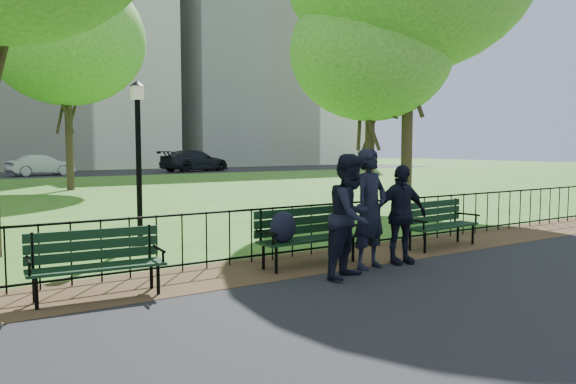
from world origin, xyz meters
TOP-DOWN VIEW (x-y plane):
  - ground at (0.00, 0.00)m, footprint 120.00×120.00m
  - dirt_strip at (0.00, 1.50)m, footprint 60.00×1.60m
  - far_street at (0.00, 35.00)m, footprint 70.00×9.00m
  - iron_fence at (0.00, 2.00)m, footprint 24.06×0.06m
  - apartment_east at (26.00, 48.00)m, footprint 20.00×15.00m
  - park_bench_main at (-0.63, 1.29)m, footprint 1.77×0.60m
  - park_bench_left_a at (-3.67, 1.26)m, footprint 1.68×0.65m
  - park_bench_right_a at (2.64, 1.31)m, footprint 1.71×0.65m
  - lamppost at (-1.95, 4.67)m, footprint 0.28×0.28m
  - tree_near_e at (5.99, 7.01)m, footprint 4.88×4.88m
  - tree_far_c at (0.07, 19.79)m, footprint 6.72×6.72m
  - person_left at (0.33, 0.63)m, footprint 0.76×0.58m
  - person_mid at (-0.32, 0.31)m, footprint 0.98×0.76m
  - person_right at (0.98, 0.64)m, footprint 1.00×0.59m
  - sedan_silver at (1.19, 33.25)m, footprint 4.26×2.25m
  - sedan_dark at (12.05, 33.46)m, footprint 5.83×3.30m

SIDE VIEW (x-z plane):
  - ground at x=0.00m, z-range 0.00..0.00m
  - far_street at x=0.00m, z-range 0.00..0.01m
  - dirt_strip at x=0.00m, z-range 0.01..0.02m
  - iron_fence at x=0.00m, z-range 0.00..1.00m
  - park_bench_left_a at x=-3.67m, z-range 0.07..1.00m
  - park_bench_right_a at x=2.64m, z-range 0.07..1.02m
  - park_bench_main at x=-0.63m, z-range 0.13..1.13m
  - sedan_silver at x=1.19m, z-range 0.01..1.35m
  - sedan_dark at x=12.05m, z-range 0.01..1.60m
  - person_right at x=0.98m, z-range 0.01..1.61m
  - person_mid at x=-0.32m, z-range 0.01..1.80m
  - person_left at x=0.33m, z-range 0.01..1.87m
  - lamppost at x=-1.95m, z-range 0.14..3.28m
  - tree_near_e at x=5.99m, z-range 1.32..8.13m
  - tree_far_c at x=0.07m, z-range 1.82..11.18m
  - apartment_east at x=26.00m, z-range 0.00..24.00m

